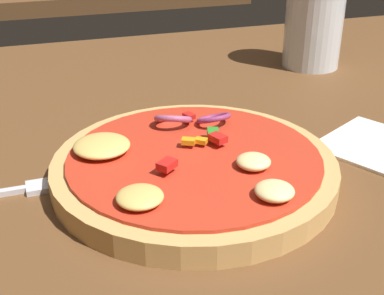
# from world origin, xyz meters

# --- Properties ---
(dining_table) EXTENTS (1.27, 0.99, 0.04)m
(dining_table) POSITION_xyz_m (0.00, 0.00, 0.02)
(dining_table) COLOR brown
(dining_table) RESTS_ON ground
(pizza) EXTENTS (0.24, 0.24, 0.04)m
(pizza) POSITION_xyz_m (0.00, 0.01, 0.05)
(pizza) COLOR tan
(pizza) RESTS_ON dining_table
(beer_glass) EXTENTS (0.08, 0.08, 0.13)m
(beer_glass) POSITION_xyz_m (0.26, 0.26, 0.09)
(beer_glass) COLOR silver
(beer_glass) RESTS_ON dining_table
(napkin) EXTENTS (0.13, 0.13, 0.00)m
(napkin) POSITION_xyz_m (0.19, 0.01, 0.04)
(napkin) COLOR white
(napkin) RESTS_ON dining_table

